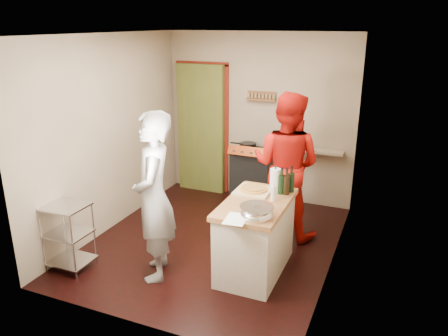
{
  "coord_description": "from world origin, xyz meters",
  "views": [
    {
      "loc": [
        2.08,
        -4.64,
        2.74
      ],
      "look_at": [
        0.15,
        0.0,
        1.04
      ],
      "focal_mm": 35.0,
      "sensor_mm": 36.0,
      "label": 1
    }
  ],
  "objects_px": {
    "stove": "(253,176)",
    "person_red": "(286,165)",
    "wire_shelving": "(68,234)",
    "person_stripe": "(154,197)",
    "island": "(256,234)"
  },
  "relations": [
    {
      "from": "stove",
      "to": "person_red",
      "type": "relative_size",
      "value": 0.52
    },
    {
      "from": "person_stripe",
      "to": "person_red",
      "type": "bearing_deg",
      "value": 120.25
    },
    {
      "from": "stove",
      "to": "island",
      "type": "relative_size",
      "value": 0.81
    },
    {
      "from": "wire_shelving",
      "to": "person_red",
      "type": "height_order",
      "value": "person_red"
    },
    {
      "from": "stove",
      "to": "wire_shelving",
      "type": "distance_m",
      "value": 2.94
    },
    {
      "from": "person_stripe",
      "to": "stove",
      "type": "bearing_deg",
      "value": 146.11
    },
    {
      "from": "island",
      "to": "person_red",
      "type": "bearing_deg",
      "value": 87.57
    },
    {
      "from": "wire_shelving",
      "to": "island",
      "type": "bearing_deg",
      "value": 21.26
    },
    {
      "from": "island",
      "to": "person_red",
      "type": "xyz_separation_m",
      "value": [
        0.04,
        1.05,
        0.5
      ]
    },
    {
      "from": "stove",
      "to": "person_stripe",
      "type": "relative_size",
      "value": 0.54
    },
    {
      "from": "island",
      "to": "person_red",
      "type": "height_order",
      "value": "person_red"
    },
    {
      "from": "stove",
      "to": "island",
      "type": "xyz_separation_m",
      "value": [
        0.66,
        -1.85,
        0.01
      ]
    },
    {
      "from": "stove",
      "to": "person_red",
      "type": "height_order",
      "value": "person_red"
    },
    {
      "from": "stove",
      "to": "island",
      "type": "height_order",
      "value": "island"
    },
    {
      "from": "wire_shelving",
      "to": "person_stripe",
      "type": "distance_m",
      "value": 1.14
    }
  ]
}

